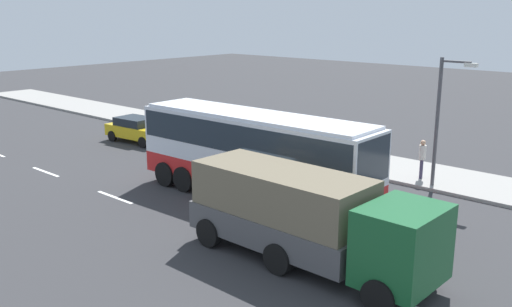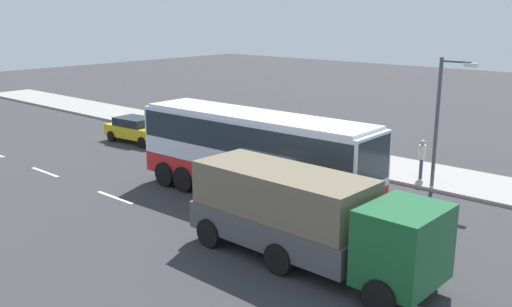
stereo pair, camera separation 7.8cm
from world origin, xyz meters
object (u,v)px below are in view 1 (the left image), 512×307
object	(u,v)px
cargo_truck	(306,215)
car_yellow_taxi	(137,129)
pedestrian_near_curb	(422,156)
street_lamp	(442,113)
car_blue_saloon	(210,142)
coach_bus	(254,147)

from	to	relation	value
cargo_truck	car_yellow_taxi	xyz separation A→B (m)	(-17.43, 6.70, -0.77)
car_yellow_taxi	pedestrian_near_curb	distance (m)	16.63
car_yellow_taxi	street_lamp	distance (m)	17.71
car_blue_saloon	street_lamp	size ratio (longest dim) A/B	0.77
coach_bus	car_blue_saloon	xyz separation A→B (m)	(-6.59, 3.82, -1.45)
car_yellow_taxi	street_lamp	world-z (taller)	street_lamp
pedestrian_near_curb	street_lamp	xyz separation A→B (m)	(1.05, -0.68, 2.21)
car_blue_saloon	car_yellow_taxi	distance (m)	5.67
car_blue_saloon	pedestrian_near_curb	size ratio (longest dim) A/B	2.40
coach_bus	pedestrian_near_curb	xyz separation A→B (m)	(3.98, 6.97, -1.04)
cargo_truck	car_yellow_taxi	size ratio (longest dim) A/B	1.98
coach_bus	pedestrian_near_curb	size ratio (longest dim) A/B	6.10
car_blue_saloon	cargo_truck	bearing A→B (deg)	-36.37
coach_bus	car_blue_saloon	bearing A→B (deg)	148.55
car_yellow_taxi	street_lamp	xyz separation A→B (m)	(17.25, 3.06, 2.61)
car_blue_saloon	car_yellow_taxi	bearing A→B (deg)	-178.61
pedestrian_near_curb	car_blue_saloon	bearing A→B (deg)	-2.87
car_yellow_taxi	pedestrian_near_curb	size ratio (longest dim) A/B	2.32
coach_bus	car_yellow_taxi	bearing A→B (deg)	163.87
coach_bus	cargo_truck	world-z (taller)	coach_bus
car_yellow_taxi	street_lamp	size ratio (longest dim) A/B	0.74
coach_bus	car_blue_saloon	world-z (taller)	coach_bus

